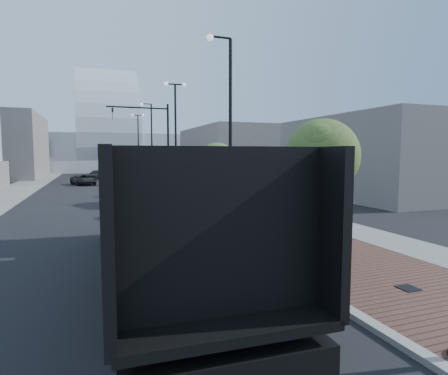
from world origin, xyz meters
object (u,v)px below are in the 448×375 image
object	(u,v)px
white_sedan	(112,196)
dark_car_mid	(83,180)
dump_truck	(150,217)
pedestrian	(314,204)

from	to	relation	value
white_sedan	dark_car_mid	distance (m)	20.28
dump_truck	pedestrian	bearing A→B (deg)	27.96
dark_car_mid	pedestrian	world-z (taller)	pedestrian
dump_truck	white_sedan	xyz separation A→B (m)	(-0.47, 15.79, -0.96)
dump_truck	dark_car_mid	bearing A→B (deg)	96.37
dark_car_mid	dump_truck	bearing A→B (deg)	-102.64
dump_truck	pedestrian	xyz separation A→B (m)	(9.66, 4.72, -0.61)
dump_truck	dark_car_mid	size ratio (longest dim) A/B	3.00
white_sedan	pedestrian	size ratio (longest dim) A/B	2.00
dark_car_mid	pedestrian	bearing A→B (deg)	-85.34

